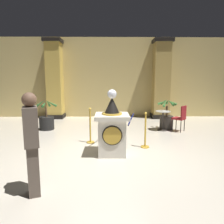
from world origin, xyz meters
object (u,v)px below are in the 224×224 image
at_px(cafe_chair_red, 181,116).
at_px(stanchion_near, 145,135).
at_px(pedestal_clock, 112,130).
at_px(potted_palm_left, 47,121).
at_px(bystander_guest, 32,142).
at_px(stanchion_far, 90,131).
at_px(potted_palm_right, 166,120).
at_px(cafe_table, 163,118).

bearing_deg(cafe_chair_red, stanchion_near, -132.15).
height_order(pedestal_clock, potted_palm_left, pedestal_clock).
bearing_deg(bystander_guest, stanchion_far, 76.56).
bearing_deg(cafe_chair_red, stanchion_far, -157.44).
relative_size(stanchion_near, cafe_chair_red, 1.05).
bearing_deg(stanchion_far, stanchion_near, -16.04).
bearing_deg(cafe_chair_red, potted_palm_right, 137.92).
bearing_deg(bystander_guest, potted_palm_left, 104.36).
height_order(bystander_guest, cafe_chair_red, bystander_guest).
bearing_deg(potted_palm_left, cafe_chair_red, -4.30).
relative_size(pedestal_clock, cafe_chair_red, 1.73).
xyz_separation_m(pedestal_clock, stanchion_far, (-0.64, 0.95, -0.26)).
xyz_separation_m(potted_palm_left, cafe_table, (4.42, -0.18, 0.14)).
distance_m(stanchion_near, potted_palm_right, 2.47).
xyz_separation_m(stanchion_near, potted_palm_right, (1.20, 2.16, 0.02)).
relative_size(bystander_guest, cafe_chair_red, 1.77).
xyz_separation_m(stanchion_far, potted_palm_left, (-1.83, 1.71, -0.05)).
distance_m(potted_palm_left, potted_palm_right, 4.61).
bearing_deg(pedestal_clock, cafe_chair_red, 41.71).
relative_size(potted_palm_left, bystander_guest, 0.69).
relative_size(stanchion_far, potted_palm_right, 0.88).
height_order(stanchion_far, bystander_guest, bystander_guest).
distance_m(stanchion_far, potted_palm_right, 3.26).
relative_size(potted_palm_right, cafe_chair_red, 1.27).
bearing_deg(potted_palm_left, cafe_table, -2.29).
distance_m(pedestal_clock, stanchion_near, 1.10).
distance_m(potted_palm_right, cafe_chair_red, 0.60).
xyz_separation_m(stanchion_far, cafe_chair_red, (3.20, 1.33, 0.19)).
xyz_separation_m(stanchion_near, potted_palm_left, (-3.41, 2.16, -0.02)).
distance_m(potted_palm_left, cafe_table, 4.43).
bearing_deg(pedestal_clock, potted_palm_right, 51.16).
bearing_deg(pedestal_clock, cafe_table, 51.82).
bearing_deg(potted_palm_right, pedestal_clock, -128.84).
height_order(stanchion_far, potted_palm_right, potted_palm_right).
distance_m(stanchion_near, potted_palm_left, 4.04).
distance_m(bystander_guest, cafe_table, 5.45).
bearing_deg(cafe_table, stanchion_far, -149.45).
xyz_separation_m(stanchion_near, bystander_guest, (-2.26, -2.36, 0.55)).
height_order(stanchion_near, bystander_guest, bystander_guest).
bearing_deg(stanchion_near, pedestal_clock, -152.31).
bearing_deg(cafe_table, potted_palm_left, 177.71).
height_order(pedestal_clock, potted_palm_right, pedestal_clock).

